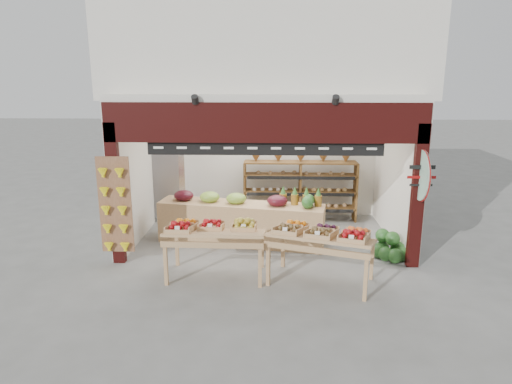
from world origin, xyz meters
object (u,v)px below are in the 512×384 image
(display_table_left, at_px, (209,230))
(watermelon_pile, at_px, (391,248))
(cardboard_stack, at_px, (191,222))
(back_shelving, at_px, (300,177))
(mid_counter, at_px, (240,221))
(display_table_right, at_px, (322,235))
(refrigerator, at_px, (170,181))

(display_table_left, relative_size, watermelon_pile, 2.33)
(cardboard_stack, distance_m, watermelon_pile, 4.37)
(back_shelving, height_order, mid_counter, back_shelving)
(back_shelving, xyz_separation_m, watermelon_pile, (1.63, -2.44, -0.88))
(display_table_right, bearing_deg, mid_counter, 128.59)
(back_shelving, relative_size, mid_counter, 0.78)
(display_table_right, distance_m, watermelon_pile, 1.97)
(cardboard_stack, height_order, display_table_right, display_table_right)
(back_shelving, height_order, display_table_left, back_shelving)
(display_table_left, bearing_deg, watermelon_pile, 14.35)
(cardboard_stack, xyz_separation_m, watermelon_pile, (4.15, -1.38, -0.03))
(display_table_left, xyz_separation_m, display_table_right, (1.93, -0.27, 0.04))
(mid_counter, bearing_deg, refrigerator, 136.68)
(watermelon_pile, bearing_deg, mid_counter, 165.93)
(back_shelving, relative_size, display_table_right, 1.42)
(display_table_left, distance_m, display_table_right, 1.95)
(back_shelving, bearing_deg, mid_counter, -128.28)
(back_shelving, relative_size, cardboard_stack, 2.88)
(display_table_right, bearing_deg, refrigerator, 132.77)
(mid_counter, relative_size, display_table_right, 1.83)
(refrigerator, relative_size, mid_counter, 0.52)
(display_table_left, xyz_separation_m, watermelon_pile, (3.40, 0.87, -0.63))
(back_shelving, xyz_separation_m, display_table_right, (0.16, -3.58, -0.22))
(display_table_left, bearing_deg, mid_counter, 75.21)
(mid_counter, distance_m, watermelon_pile, 3.08)
(refrigerator, relative_size, cardboard_stack, 1.94)
(refrigerator, height_order, display_table_left, refrigerator)
(display_table_left, distance_m, watermelon_pile, 3.57)
(cardboard_stack, height_order, mid_counter, mid_counter)
(mid_counter, height_order, watermelon_pile, mid_counter)
(back_shelving, xyz_separation_m, refrigerator, (-3.22, 0.07, -0.16))
(cardboard_stack, distance_m, display_table_left, 2.45)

